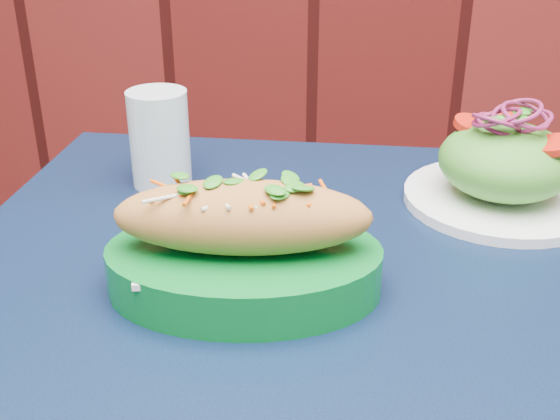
{
  "coord_description": "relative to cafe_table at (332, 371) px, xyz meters",
  "views": [
    {
      "loc": [
        0.43,
        1.08,
        1.11
      ],
      "look_at": [
        0.39,
        1.69,
        0.81
      ],
      "focal_mm": 45.0,
      "sensor_mm": 36.0,
      "label": 1
    }
  ],
  "objects": [
    {
      "name": "water_glass",
      "position": [
        -0.21,
        0.25,
        0.15
      ],
      "size": [
        0.07,
        0.07,
        0.12
      ],
      "primitive_type": "cylinder",
      "color": "silver",
      "rests_on": "cafe_table"
    },
    {
      "name": "cafe_table",
      "position": [
        0.0,
        0.0,
        0.0
      ],
      "size": [
        0.85,
        0.85,
        0.75
      ],
      "rotation": [
        0.0,
        0.0,
        -0.06
      ],
      "color": "black",
      "rests_on": "ground"
    },
    {
      "name": "banh_mi_basket",
      "position": [
        -0.08,
        0.01,
        0.13
      ],
      "size": [
        0.26,
        0.18,
        0.12
      ],
      "rotation": [
        0.0,
        0.0,
        0.04
      ],
      "color": "#056A23",
      "rests_on": "cafe_table"
    },
    {
      "name": "salad_plate",
      "position": [
        0.2,
        0.21,
        0.13
      ],
      "size": [
        0.22,
        0.22,
        0.12
      ],
      "rotation": [
        0.0,
        0.0,
        -0.3
      ],
      "color": "white",
      "rests_on": "cafe_table"
    }
  ]
}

